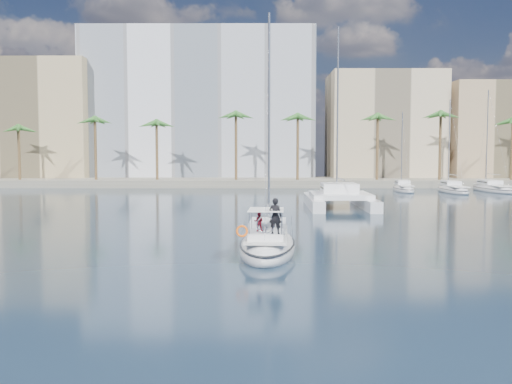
{
  "coord_description": "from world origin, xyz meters",
  "views": [
    {
      "loc": [
        -1.17,
        -35.62,
        5.82
      ],
      "look_at": [
        -1.29,
        1.5,
        3.16
      ],
      "focal_mm": 40.0,
      "sensor_mm": 36.0,
      "label": 1
    }
  ],
  "objects": [
    {
      "name": "ground",
      "position": [
        0.0,
        0.0,
        0.0
      ],
      "size": [
        160.0,
        160.0,
        0.0
      ],
      "primitive_type": "plane",
      "color": "black",
      "rests_on": "ground"
    },
    {
      "name": "catamaran",
      "position": [
        7.3,
        23.34,
        1.17
      ],
      "size": [
        6.71,
        13.16,
        18.93
      ],
      "rotation": [
        0.0,
        0.0,
        -0.01
      ],
      "color": "silver",
      "rests_on": "ground"
    },
    {
      "name": "moored_yacht_a",
      "position": [
        20.0,
        47.0,
        0.0
      ],
      "size": [
        3.37,
        9.52,
        11.9
      ],
      "primitive_type": null,
      "rotation": [
        0.0,
        0.0,
        -0.07
      ],
      "color": "silver",
      "rests_on": "ground"
    },
    {
      "name": "palm_left",
      "position": [
        -34.0,
        57.0,
        10.28
      ],
      "size": [
        3.6,
        3.6,
        12.3
      ],
      "color": "brown",
      "rests_on": "ground"
    },
    {
      "name": "building_beige",
      "position": [
        22.0,
        70.0,
        10.0
      ],
      "size": [
        20.0,
        14.0,
        20.0
      ],
      "primitive_type": "cube",
      "color": "#C3AF8C",
      "rests_on": "ground"
    },
    {
      "name": "main_sloop",
      "position": [
        -0.6,
        -3.0,
        0.49
      ],
      "size": [
        3.7,
        10.13,
        14.81
      ],
      "rotation": [
        0.0,
        0.0,
        -0.05
      ],
      "color": "silver",
      "rests_on": "ground"
    },
    {
      "name": "building_tan_right",
      "position": [
        42.0,
        68.0,
        9.0
      ],
      "size": [
        18.0,
        12.0,
        18.0
      ],
      "primitive_type": "cube",
      "color": "tan",
      "rests_on": "ground"
    },
    {
      "name": "palm_right",
      "position": [
        34.0,
        57.0,
        10.28
      ],
      "size": [
        3.6,
        3.6,
        12.3
      ],
      "color": "brown",
      "rests_on": "ground"
    },
    {
      "name": "palm_centre",
      "position": [
        0.0,
        57.0,
        10.28
      ],
      "size": [
        3.6,
        3.6,
        12.3
      ],
      "color": "brown",
      "rests_on": "ground"
    },
    {
      "name": "moored_yacht_b",
      "position": [
        26.5,
        45.0,
        0.0
      ],
      "size": [
        3.32,
        10.83,
        13.72
      ],
      "primitive_type": null,
      "rotation": [
        0.0,
        0.0,
        -0.02
      ],
      "color": "silver",
      "rests_on": "ground"
    },
    {
      "name": "building_tan_left",
      "position": [
        -42.0,
        69.0,
        11.0
      ],
      "size": [
        22.0,
        14.0,
        22.0
      ],
      "primitive_type": "cube",
      "color": "tan",
      "rests_on": "ground"
    },
    {
      "name": "seagull",
      "position": [
        0.11,
        1.19,
        0.44
      ],
      "size": [
        1.11,
        0.48,
        0.2
      ],
      "color": "silver",
      "rests_on": "ground"
    },
    {
      "name": "quay",
      "position": [
        0.0,
        61.0,
        0.6
      ],
      "size": [
        120.0,
        14.0,
        1.2
      ],
      "primitive_type": "cube",
      "color": "gray",
      "rests_on": "ground"
    },
    {
      "name": "building_modern",
      "position": [
        -12.0,
        73.0,
        14.0
      ],
      "size": [
        42.0,
        16.0,
        28.0
      ],
      "primitive_type": "cube",
      "color": "silver",
      "rests_on": "ground"
    },
    {
      "name": "moored_yacht_c",
      "position": [
        33.0,
        47.0,
        0.0
      ],
      "size": [
        3.98,
        12.33,
        15.54
      ],
      "primitive_type": null,
      "rotation": [
        0.0,
        0.0,
        0.03
      ],
      "color": "silver",
      "rests_on": "ground"
    }
  ]
}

